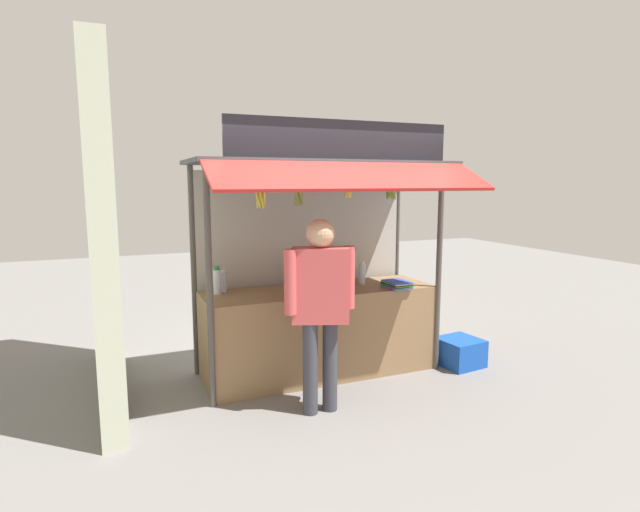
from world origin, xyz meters
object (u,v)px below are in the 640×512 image
at_px(magazine_stack_back_right, 310,292).
at_px(banana_bunch_rightmost, 391,191).
at_px(water_bottle_far_left, 351,268).
at_px(plastic_crate, 459,352).
at_px(banana_bunch_leftmost, 349,190).
at_px(banana_bunch_inner_left, 260,198).
at_px(water_bottle_far_right, 294,274).
at_px(water_bottle_front_right, 217,281).
at_px(water_bottle_right, 347,275).
at_px(vendor_person, 320,298).
at_px(banana_bunch_inner_right, 299,197).
at_px(water_bottle_center, 362,273).
at_px(water_bottle_rear_center, 223,282).
at_px(magazine_stack_mid_right, 397,285).

xyz_separation_m(magazine_stack_back_right, banana_bunch_rightmost, (0.78, -0.21, 0.98)).
xyz_separation_m(water_bottle_far_left, plastic_crate, (1.01, -0.70, -0.91)).
bearing_deg(banana_bunch_leftmost, banana_bunch_inner_left, 179.93).
bearing_deg(water_bottle_far_right, water_bottle_front_right, -177.14).
bearing_deg(banana_bunch_rightmost, plastic_crate, 4.74).
xyz_separation_m(water_bottle_right, vendor_person, (-0.70, -0.90, 0.01)).
relative_size(banana_bunch_rightmost, plastic_crate, 0.58).
xyz_separation_m(water_bottle_far_left, vendor_person, (-0.87, -1.15, -0.02)).
height_order(vendor_person, plastic_crate, vendor_person).
bearing_deg(water_bottle_right, plastic_crate, -20.94).
height_order(water_bottle_far_right, banana_bunch_inner_right, banana_bunch_inner_right).
distance_m(water_bottle_far_left, water_bottle_right, 0.30).
xyz_separation_m(water_bottle_far_left, water_bottle_center, (0.02, -0.24, -0.02)).
bearing_deg(water_bottle_rear_center, banana_bunch_inner_left, -75.17).
bearing_deg(water_bottle_center, banana_bunch_inner_right, -150.03).
relative_size(water_bottle_far_right, banana_bunch_rightmost, 1.17).
bearing_deg(banana_bunch_inner_left, water_bottle_far_left, 31.31).
distance_m(water_bottle_rear_center, banana_bunch_leftmost, 1.58).
relative_size(water_bottle_far_left, water_bottle_front_right, 1.08).
distance_m(magazine_stack_mid_right, banana_bunch_leftmost, 1.22).
bearing_deg(banana_bunch_rightmost, water_bottle_front_right, 157.50).
xyz_separation_m(water_bottle_far_left, banana_bunch_inner_right, (-0.92, -0.78, 0.84)).
distance_m(water_bottle_far_right, banana_bunch_inner_right, 1.11).
relative_size(vendor_person, plastic_crate, 3.99).
bearing_deg(plastic_crate, water_bottle_rear_center, 165.23).
bearing_deg(banana_bunch_rightmost, magazine_stack_mid_right, 43.52).
bearing_deg(banana_bunch_leftmost, water_bottle_center, 51.04).
bearing_deg(magazine_stack_mid_right, water_bottle_right, 142.32).
distance_m(water_bottle_far_right, magazine_stack_mid_right, 1.10).
distance_m(water_bottle_front_right, magazine_stack_back_right, 0.93).
bearing_deg(water_bottle_rear_center, banana_bunch_rightmost, -25.91).
bearing_deg(water_bottle_front_right, banana_bunch_inner_right, -46.32).
relative_size(magazine_stack_mid_right, plastic_crate, 0.73).
relative_size(water_bottle_rear_center, banana_bunch_inner_left, 0.73).
bearing_deg(banana_bunch_inner_right, water_bottle_rear_center, 126.89).
height_order(banana_bunch_leftmost, banana_bunch_rightmost, same).
bearing_deg(banana_bunch_inner_right, water_bottle_far_right, 73.86).
xyz_separation_m(water_bottle_center, banana_bunch_leftmost, (-0.44, -0.54, 0.92)).
bearing_deg(vendor_person, water_bottle_far_left, 74.19).
xyz_separation_m(water_bottle_rear_center, water_bottle_far_right, (0.75, -0.03, 0.03)).
height_order(magazine_stack_mid_right, magazine_stack_back_right, same).
xyz_separation_m(magazine_stack_mid_right, vendor_person, (-1.12, -0.58, 0.08)).
distance_m(water_bottle_center, magazine_stack_mid_right, 0.42).
relative_size(water_bottle_right, water_bottle_center, 0.95).
xyz_separation_m(magazine_stack_back_right, banana_bunch_inner_left, (-0.54, -0.21, 0.93)).
bearing_deg(vendor_person, plastic_crate, 34.78).
xyz_separation_m(banana_bunch_inner_right, banana_bunch_rightmost, (0.96, -0.00, 0.04)).
relative_size(water_bottle_front_right, banana_bunch_rightmost, 1.11).
height_order(water_bottle_far_left, magazine_stack_mid_right, water_bottle_far_left).
height_order(banana_bunch_inner_left, vendor_person, banana_bunch_inner_left).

